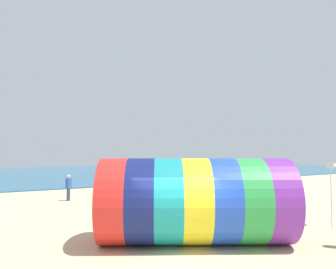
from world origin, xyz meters
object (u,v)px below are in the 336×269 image
at_px(beach_flag, 333,168).
at_px(bystander_mid_beach, 69,187).
at_px(bystander_near_water, 155,191).
at_px(bystander_far_left, 105,186).
at_px(giant_inflatable_tube, 195,201).

bearing_deg(beach_flag, bystander_mid_beach, 122.40).
distance_m(bystander_near_water, bystander_mid_beach, 5.97).
distance_m(bystander_mid_beach, bystander_far_left, 2.45).
bearing_deg(bystander_mid_beach, bystander_near_water, -38.68).
bearing_deg(giant_inflatable_tube, bystander_mid_beach, 97.85).
relative_size(giant_inflatable_tube, beach_flag, 2.58).
distance_m(bystander_far_left, beach_flag, 14.38).
relative_size(bystander_far_left, beach_flag, 0.61).
xyz_separation_m(bystander_mid_beach, beach_flag, (8.63, -13.60, 1.69)).
relative_size(giant_inflatable_tube, bystander_near_water, 4.92).
relative_size(bystander_near_water, bystander_far_left, 0.86).
relative_size(bystander_mid_beach, beach_flag, 0.60).
height_order(giant_inflatable_tube, bystander_far_left, giant_inflatable_tube).
height_order(giant_inflatable_tube, bystander_mid_beach, giant_inflatable_tube).
relative_size(giant_inflatable_tube, bystander_mid_beach, 4.26).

